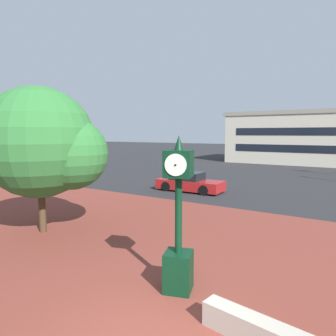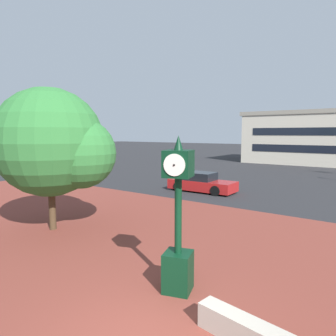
% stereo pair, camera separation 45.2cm
% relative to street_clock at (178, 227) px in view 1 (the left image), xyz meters
% --- Properties ---
extents(plaza_brick_paving, '(44.00, 14.70, 0.01)m').
position_rel_street_clock_xyz_m(plaza_brick_paving, '(0.67, 1.36, -1.60)').
color(plaza_brick_paving, brown).
rests_on(plaza_brick_paving, ground).
extents(street_clock, '(0.83, 0.83, 3.83)m').
position_rel_street_clock_xyz_m(street_clock, '(0.00, 0.00, 0.00)').
color(street_clock, black).
rests_on(street_clock, ground).
extents(plaza_tree, '(4.58, 4.26, 5.64)m').
position_rel_street_clock_xyz_m(plaza_tree, '(-6.60, 1.18, 1.81)').
color(plaza_tree, '#42301E').
rests_on(plaza_tree, ground).
extents(car_street_near, '(4.48, 1.91, 1.28)m').
position_rel_street_clock_xyz_m(car_street_near, '(-6.07, 11.66, -1.04)').
color(car_street_near, maroon).
rests_on(car_street_near, ground).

